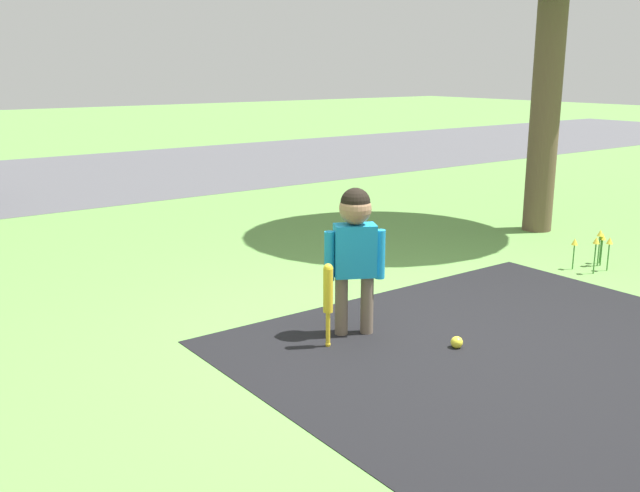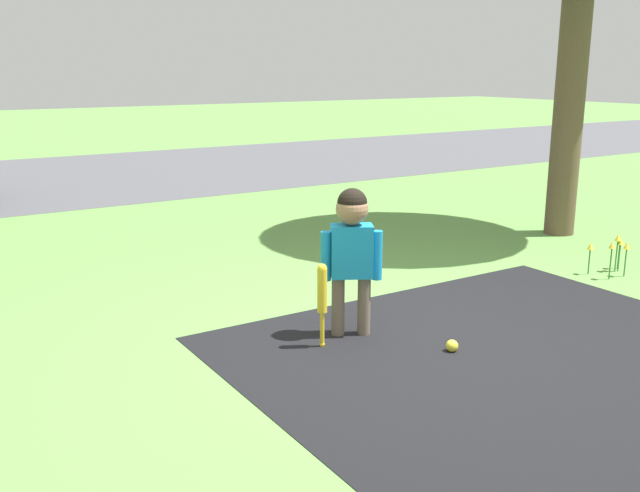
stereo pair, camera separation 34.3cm
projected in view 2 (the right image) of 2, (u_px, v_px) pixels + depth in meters
The scene contains 6 objects.
ground_plane at pixel (418, 346), 4.76m from camera, with size 60.00×60.00×0.00m, color #5B8C42.
street_strip at pixel (76, 176), 12.10m from camera, with size 40.00×6.00×0.01m.
child at pixel (352, 241), 4.81m from camera, with size 0.38×0.27×1.03m.
baseball_bat at pixel (322, 294), 4.66m from camera, with size 0.06×0.06×0.58m.
sports_ball at pixel (452, 346), 4.66m from camera, with size 0.08×0.08×0.08m.
flower_bed at pixel (615, 245), 6.37m from camera, with size 0.44×0.28×0.35m.
Camera 2 is at (-2.94, -3.41, 1.81)m, focal length 40.00 mm.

